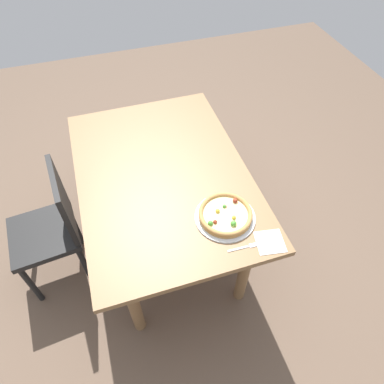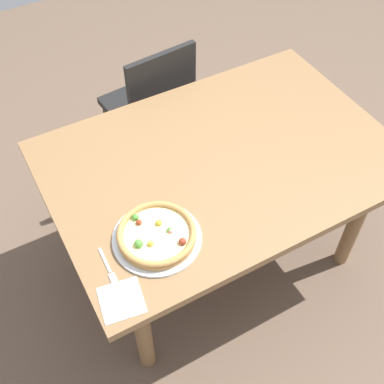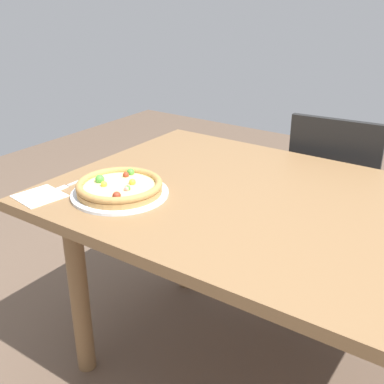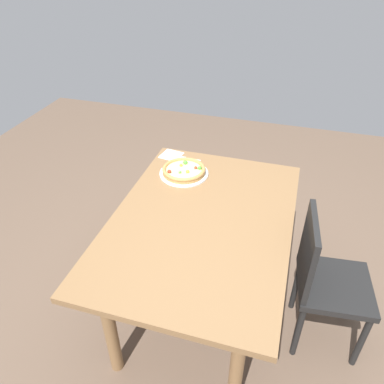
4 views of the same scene
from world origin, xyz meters
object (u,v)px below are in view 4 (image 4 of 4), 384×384
at_px(napkin, 171,155).
at_px(pizza, 184,170).
at_px(chair_near, 324,278).
at_px(fork, 188,158).
at_px(dining_table, 201,232).
at_px(plate, 184,173).

bearing_deg(napkin, pizza, -142.35).
bearing_deg(chair_near, napkin, -125.48).
distance_m(fork, napkin, 0.13).
relative_size(fork, napkin, 1.18).
distance_m(dining_table, pizza, 0.50).
xyz_separation_m(pizza, fork, (0.20, 0.04, -0.03)).
bearing_deg(plate, dining_table, -150.51).
xyz_separation_m(plate, napkin, (0.21, 0.16, -0.00)).
height_order(pizza, fork, pizza).
xyz_separation_m(chair_near, fork, (0.63, 0.98, 0.26)).
bearing_deg(napkin, plate, -142.42).
distance_m(pizza, fork, 0.21).
distance_m(plate, pizza, 0.03).
height_order(chair_near, plate, chair_near).
height_order(dining_table, plate, plate).
bearing_deg(fork, dining_table, 115.79).
distance_m(dining_table, chair_near, 0.73).
xyz_separation_m(chair_near, napkin, (0.64, 1.11, 0.26)).
bearing_deg(chair_near, fork, -128.17).
xyz_separation_m(dining_table, pizza, (0.42, 0.24, 0.12)).
bearing_deg(dining_table, chair_near, -90.53).
relative_size(pizza, fork, 1.73).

